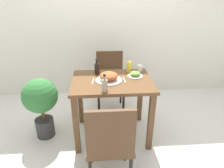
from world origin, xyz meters
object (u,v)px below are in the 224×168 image
side_plate (135,74)px  sauce_bottle (97,68)px  food_plate (109,77)px  condiment_bottle (105,85)px  potted_plant_left (41,101)px  chair_far (110,78)px  juice_glass (129,67)px  chair_near (110,141)px  drink_cup (140,68)px

side_plate → sauce_bottle: (-0.45, 0.13, 0.05)m
food_plate → sauce_bottle: bearing=119.9°
condiment_bottle → potted_plant_left: 0.88m
chair_far → condiment_bottle: size_ratio=4.54×
food_plate → condiment_bottle: 0.28m
food_plate → side_plate: 0.33m
chair_far → juice_glass: (0.21, -0.44, 0.33)m
food_plate → condiment_bottle: condiment_bottle is taller
food_plate → sauce_bottle: sauce_bottle is taller
chair_far → potted_plant_left: bearing=-143.3°
chair_far → juice_glass: 0.59m
sauce_bottle → condiment_bottle: same height
chair_near → condiment_bottle: bearing=-86.9°
chair_far → sauce_bottle: 0.61m
chair_far → drink_cup: 0.62m
food_plate → drink_cup: size_ratio=3.90×
side_plate → condiment_bottle: bearing=-135.7°
chair_near → side_plate: bearing=-113.8°
food_plate → sauce_bottle: size_ratio=1.54×
side_plate → juice_glass: bearing=106.4°
drink_cup → sauce_bottle: sauce_bottle is taller
chair_far → condiment_bottle: (-0.11, -0.97, 0.34)m
food_plate → juice_glass: juice_glass is taller
side_plate → potted_plant_left: size_ratio=0.23×
drink_cup → sauce_bottle: 0.54m
chair_near → potted_plant_left: chair_near is taller
chair_far → food_plate: bearing=-94.7°
juice_glass → potted_plant_left: 1.15m
drink_cup → chair_far: bearing=130.4°
chair_near → side_plate: (0.35, 0.80, 0.30)m
juice_glass → potted_plant_left: juice_glass is taller
side_plate → sauce_bottle: size_ratio=0.92×
drink_cup → juice_glass: juice_glass is taller
chair_far → side_plate: 0.72m
chair_near → food_plate: chair_near is taller
food_plate → potted_plant_left: (-0.81, 0.05, -0.30)m
side_plate → condiment_bottle: 0.53m
chair_near → sauce_bottle: 1.00m
drink_cup → juice_glass: (-0.14, -0.02, 0.03)m
juice_glass → condiment_bottle: bearing=-121.9°
drink_cup → juice_glass: 0.14m
potted_plant_left → chair_far: bearing=36.7°
food_plate → drink_cup: 0.50m
food_plate → side_plate: (0.32, 0.10, -0.02)m
drink_cup → side_plate: bearing=-116.4°
chair_near → drink_cup: (0.44, 0.98, 0.31)m
sauce_bottle → food_plate: bearing=-60.1°
side_plate → juice_glass: juice_glass is taller
drink_cup → potted_plant_left: 1.27m
chair_far → potted_plant_left: size_ratio=1.13×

